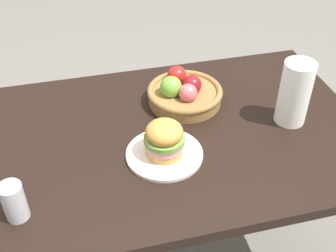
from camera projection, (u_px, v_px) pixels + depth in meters
dining_table at (171, 154)px, 1.59m from camera, size 1.40×0.90×0.75m
plate at (164, 154)px, 1.43m from camera, size 0.26×0.26×0.01m
sandwich at (164, 139)px, 1.38m from camera, size 0.13×0.13×0.13m
soda_can at (14, 201)px, 1.19m from camera, size 0.07×0.07×0.13m
fruit_basket at (184, 92)px, 1.64m from camera, size 0.29×0.29×0.12m
paper_towel_roll at (295, 93)px, 1.50m from camera, size 0.11×0.11×0.24m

